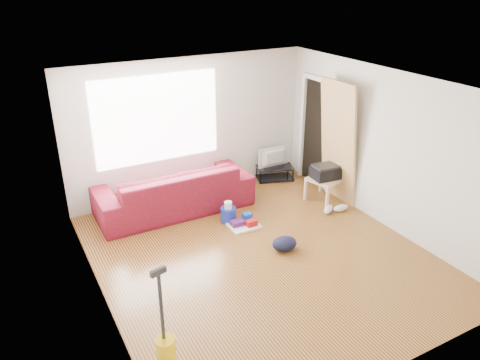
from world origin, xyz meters
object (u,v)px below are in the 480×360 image
sofa (175,209)px  backpack (284,249)px  cleaning_tray (244,223)px  side_table (325,181)px  tv_stand (275,173)px  bucket (228,221)px

sofa → backpack: size_ratio=7.06×
backpack → cleaning_tray: bearing=109.1°
side_table → cleaning_tray: size_ratio=1.32×
sofa → tv_stand: bearing=-173.1°
tv_stand → cleaning_tray: bearing=-118.8°
side_table → backpack: side_table is taller
cleaning_tray → backpack: 0.91m
tv_stand → bucket: bearing=-127.8°
sofa → tv_stand: (2.22, 0.27, 0.14)m
bucket → cleaning_tray: 0.32m
side_table → cleaning_tray: (-1.75, -0.17, -0.31)m
backpack → side_table: bearing=41.6°
bucket → cleaning_tray: bearing=-60.0°
sofa → side_table: size_ratio=4.07×
bucket → sofa: bearing=127.2°
sofa → tv_stand: size_ratio=3.30×
sofa → cleaning_tray: sofa is taller
sofa → backpack: 2.21m
bucket → tv_stand: bearing=34.3°
side_table → bucket: 1.94m
tv_stand → bucket: 1.94m
tv_stand → cleaning_tray: size_ratio=1.63×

